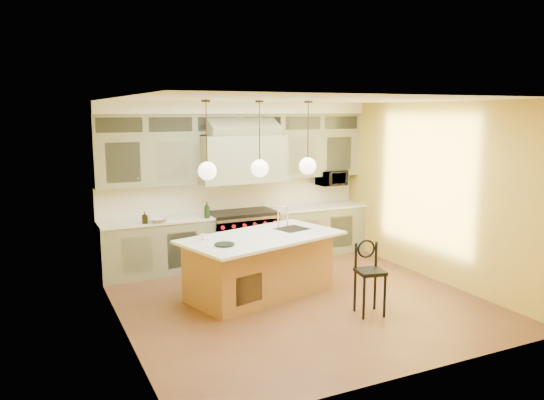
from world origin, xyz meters
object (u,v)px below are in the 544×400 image
counter_stool (369,273)px  microwave (332,178)px  kitchen_island (260,264)px  range (242,237)px

counter_stool → microwave: (1.32, 3.14, 0.88)m
counter_stool → microwave: size_ratio=1.87×
kitchen_island → microwave: microwave is taller
range → microwave: 2.18m
range → counter_stool: 3.10m
microwave → kitchen_island: bearing=-142.5°
microwave → counter_stool: bearing=-112.9°
range → microwave: bearing=3.1°
kitchen_island → microwave: size_ratio=4.83×
kitchen_island → range: bearing=61.5°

